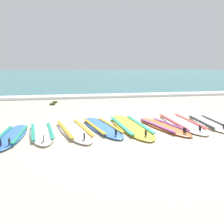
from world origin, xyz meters
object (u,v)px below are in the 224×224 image
at_px(surfboard_1, 42,132).
at_px(surfboard_6, 181,122).
at_px(surfboard_4, 130,126).
at_px(surfboard_5, 163,126).
at_px(surfboard_7, 207,123).
at_px(surfboard_3, 102,127).
at_px(surfboard_2, 74,130).
at_px(surfboard_0, 12,136).

distance_m(surfboard_1, surfboard_6, 3.34).
height_order(surfboard_4, surfboard_6, same).
height_order(surfboard_5, surfboard_7, same).
relative_size(surfboard_1, surfboard_6, 0.81).
height_order(surfboard_6, surfboard_7, same).
bearing_deg(surfboard_6, surfboard_7, -15.87).
relative_size(surfboard_3, surfboard_6, 0.91).
relative_size(surfboard_3, surfboard_5, 1.11).
xyz_separation_m(surfboard_1, surfboard_2, (0.68, 0.10, -0.00)).
height_order(surfboard_1, surfboard_5, same).
xyz_separation_m(surfboard_2, surfboard_4, (1.31, 0.10, -0.00)).
distance_m(surfboard_0, surfboard_1, 0.60).
bearing_deg(surfboard_0, surfboard_7, 3.89).
xyz_separation_m(surfboard_1, surfboard_6, (3.32, 0.33, -0.00)).
bearing_deg(surfboard_4, surfboard_6, 5.08).
bearing_deg(surfboard_2, surfboard_7, 0.80).
bearing_deg(surfboard_1, surfboard_6, 5.60).
height_order(surfboard_0, surfboard_4, same).
relative_size(surfboard_1, surfboard_7, 1.00).
distance_m(surfboard_2, surfboard_5, 2.06).
relative_size(surfboard_4, surfboard_6, 1.04).
xyz_separation_m(surfboard_3, surfboard_4, (0.67, -0.03, -0.00)).
height_order(surfboard_0, surfboard_1, same).
bearing_deg(surfboard_0, surfboard_2, 11.78).
relative_size(surfboard_3, surfboard_4, 0.87).
xyz_separation_m(surfboard_3, surfboard_5, (1.41, -0.22, 0.00)).
distance_m(surfboard_3, surfboard_5, 1.42).
bearing_deg(surfboard_5, surfboard_7, 5.96).
xyz_separation_m(surfboard_0, surfboard_7, (4.52, 0.31, -0.00)).
relative_size(surfboard_1, surfboard_2, 0.86).
height_order(surfboard_3, surfboard_7, same).
height_order(surfboard_2, surfboard_5, same).
xyz_separation_m(surfboard_2, surfboard_6, (2.64, 0.22, -0.00)).
bearing_deg(surfboard_0, surfboard_4, 8.11).
relative_size(surfboard_1, surfboard_5, 0.99).
bearing_deg(surfboard_5, surfboard_1, -179.53).
bearing_deg(surfboard_4, surfboard_1, -174.06).
bearing_deg(surfboard_6, surfboard_3, -177.53).
height_order(surfboard_0, surfboard_6, same).
distance_m(surfboard_2, surfboard_6, 2.65).
distance_m(surfboard_6, surfboard_7, 0.65).
distance_m(surfboard_5, surfboard_6, 0.66).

